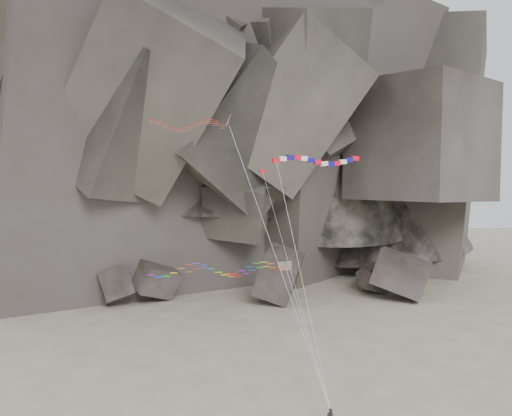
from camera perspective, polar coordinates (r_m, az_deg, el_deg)
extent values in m
plane|color=#AA9E89|center=(61.44, -1.33, -17.14)|extent=(260.00, 260.00, 0.00)
cube|color=#47423F|center=(94.29, 1.30, -8.74)|extent=(4.52, 4.37, 4.15)
cube|color=#47423F|center=(96.90, -10.03, -7.82)|extent=(9.11, 7.76, 7.53)
cube|color=#47423F|center=(99.87, 14.32, -7.10)|extent=(12.23, 10.65, 8.99)
cube|color=#47423F|center=(105.92, 11.58, -7.17)|extent=(6.19, 5.82, 4.51)
cube|color=#47423F|center=(95.17, -13.87, -8.06)|extent=(6.32, 5.67, 6.76)
cube|color=#47423F|center=(103.69, 11.79, -7.52)|extent=(4.93, 3.54, 4.25)
cube|color=#47423F|center=(93.67, 2.28, -7.65)|extent=(9.61, 11.10, 9.88)
cube|color=#47423F|center=(107.21, 12.69, -6.86)|extent=(7.71, 7.85, 5.65)
imported|color=black|center=(52.37, 7.43, -19.96)|extent=(0.67, 0.47, 1.87)
cylinder|color=silver|center=(53.63, 1.86, -4.53)|extent=(6.81, 12.85, 25.40)
cube|color=red|center=(57.76, 1.99, 4.75)|extent=(0.75, 0.53, 0.47)
cube|color=white|center=(57.99, 2.69, 4.94)|extent=(0.78, 0.54, 0.53)
cube|color=#170C85|center=(58.18, 3.40, 5.06)|extent=(0.80, 0.54, 0.56)
cube|color=red|center=(58.35, 4.10, 5.07)|extent=(0.81, 0.54, 0.56)
cube|color=white|center=(58.53, 4.81, 4.96)|extent=(0.79, 0.54, 0.54)
cube|color=#170C85|center=(58.73, 5.50, 4.77)|extent=(0.76, 0.54, 0.49)
cube|color=red|center=(58.98, 6.17, 4.57)|extent=(0.78, 0.54, 0.52)
cube|color=white|center=(59.28, 6.82, 4.42)|extent=(0.80, 0.54, 0.55)
cube|color=#170C85|center=(59.63, 7.46, 4.37)|extent=(0.81, 0.54, 0.57)
cube|color=red|center=(60.03, 8.07, 4.44)|extent=(0.79, 0.54, 0.55)
cube|color=white|center=(60.43, 8.68, 4.59)|extent=(0.77, 0.54, 0.50)
cube|color=#170C85|center=(60.84, 9.28, 4.77)|extent=(0.77, 0.54, 0.50)
cube|color=red|center=(61.22, 9.89, 4.91)|extent=(0.80, 0.54, 0.55)
cylinder|color=silver|center=(53.59, 4.53, -6.71)|extent=(2.19, 10.82, 21.41)
cube|color=#BBCC0B|center=(62.44, 2.92, -5.71)|extent=(1.61, 0.80, 0.85)
cube|color=#0CB219|center=(62.30, 2.96, -6.03)|extent=(1.33, 0.61, 0.58)
cylinder|color=silver|center=(56.84, 4.91, -11.93)|extent=(0.29, 14.40, 10.14)
cube|color=red|center=(62.69, 0.65, 3.70)|extent=(0.62, 0.24, 0.40)
cube|color=#170C85|center=(62.66, 0.46, 3.70)|extent=(0.23, 0.12, 0.41)
cylinder|color=silver|center=(56.17, 3.64, -6.77)|extent=(2.43, 16.12, 20.31)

